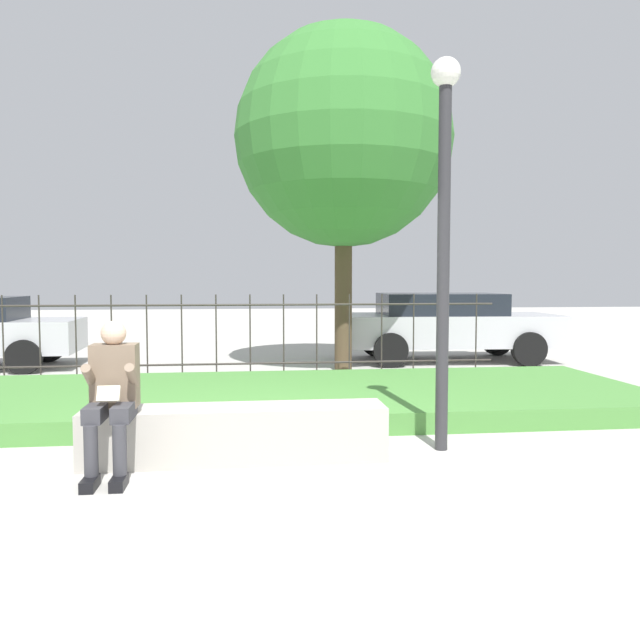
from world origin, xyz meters
The scene contains 8 objects.
ground_plane centered at (0.00, 0.00, 0.00)m, with size 60.00×60.00×0.00m, color #B2AFA8.
stone_bench centered at (-0.17, 0.00, 0.22)m, with size 2.71×0.51×0.50m.
person_seated_reader centered at (-1.18, -0.29, 0.72)m, with size 0.42×0.73×1.29m.
grass_berm centered at (0.00, 2.32, 0.12)m, with size 10.16×3.25×0.24m.
iron_fence centered at (0.00, 4.50, 0.74)m, with size 8.16×0.03×1.41m.
car_parked_right centered at (3.96, 6.57, 0.74)m, with size 4.39×2.13×1.37m.
street_lamp centered at (1.80, 0.14, 2.30)m, with size 0.28×0.28×3.71m.
tree_behind_fence centered at (1.67, 5.42, 4.13)m, with size 3.84×3.84×6.06m.
Camera 1 is at (-0.07, -5.62, 1.64)m, focal length 35.00 mm.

